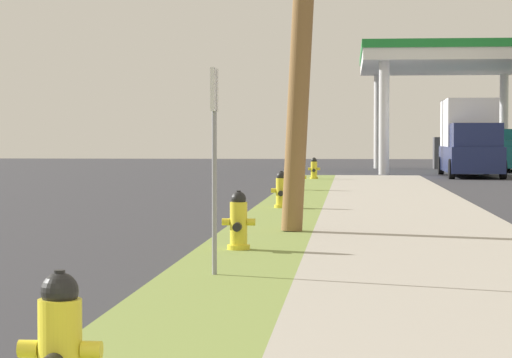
# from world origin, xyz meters

# --- Properties ---
(fire_hydrant_nearest) EXTENTS (0.42, 0.38, 0.74)m
(fire_hydrant_nearest) POSITION_xyz_m (0.52, 3.33, 0.45)
(fire_hydrant_nearest) COLOR yellow
(fire_hydrant_nearest) RESTS_ON grass_verge
(fire_hydrant_second) EXTENTS (0.42, 0.38, 0.74)m
(fire_hydrant_second) POSITION_xyz_m (0.56, 11.69, 0.45)
(fire_hydrant_second) COLOR yellow
(fire_hydrant_second) RESTS_ON grass_verge
(fire_hydrant_third) EXTENTS (0.42, 0.37, 0.74)m
(fire_hydrant_third) POSITION_xyz_m (0.57, 20.06, 0.45)
(fire_hydrant_third) COLOR yellow
(fire_hydrant_third) RESTS_ON grass_verge
(fire_hydrant_fourth) EXTENTS (0.42, 0.37, 0.74)m
(fire_hydrant_fourth) POSITION_xyz_m (0.56, 27.77, 0.45)
(fire_hydrant_fourth) COLOR yellow
(fire_hydrant_fourth) RESTS_ON grass_verge
(fire_hydrant_fifth) EXTENTS (0.42, 0.38, 0.74)m
(fire_hydrant_fifth) POSITION_xyz_m (0.70, 36.07, 0.45)
(fire_hydrant_fifth) COLOR yellow
(fire_hydrant_fifth) RESTS_ON grass_verge
(street_sign_post) EXTENTS (0.05, 0.36, 2.12)m
(street_sign_post) POSITION_xyz_m (0.57, 9.15, 1.63)
(street_sign_post) COLOR gray
(street_sign_post) RESTS_ON grass_verge
(car_white_by_near_pump) EXTENTS (2.15, 4.59, 1.57)m
(car_white_by_near_pump) POSITION_xyz_m (8.53, 52.73, 0.72)
(car_white_by_near_pump) COLOR white
(car_white_by_near_pump) RESTS_ON ground
(truck_teal_at_forecourt) EXTENTS (2.22, 5.44, 1.97)m
(truck_teal_at_forecourt) POSITION_xyz_m (9.02, 49.46, 0.91)
(truck_teal_at_forecourt) COLOR #197075
(truck_teal_at_forecourt) RESTS_ON ground
(truck_navy_on_apron) EXTENTS (2.16, 6.41, 3.11)m
(truck_navy_on_apron) POSITION_xyz_m (6.73, 42.26, 1.49)
(truck_navy_on_apron) COLOR navy
(truck_navy_on_apron) RESTS_ON ground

